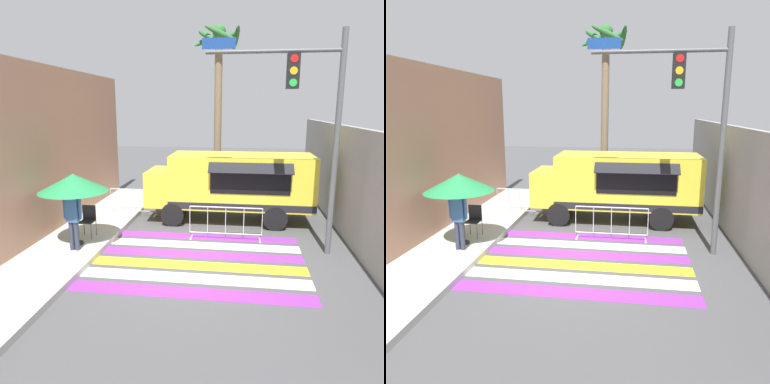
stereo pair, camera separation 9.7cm
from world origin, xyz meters
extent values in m
plane|color=#4C4C4F|center=(0.00, 0.00, 0.00)|extent=(60.00, 60.00, 0.00)
cube|color=#B7B5AD|center=(-4.70, 0.00, 0.08)|extent=(4.40, 16.00, 0.17)
cube|color=tan|center=(-4.72, 0.00, 2.70)|extent=(0.25, 16.00, 5.40)
cube|color=gray|center=(4.80, 3.00, 1.76)|extent=(0.20, 16.00, 3.53)
cube|color=purple|center=(0.00, -1.79, 0.00)|extent=(6.40, 0.56, 0.01)
cube|color=white|center=(0.00, -1.03, 0.00)|extent=(6.40, 0.56, 0.01)
cube|color=yellow|center=(0.00, -0.27, 0.00)|extent=(6.40, 0.56, 0.01)
cube|color=purple|center=(0.00, 0.49, 0.00)|extent=(6.40, 0.56, 0.01)
cube|color=white|center=(0.00, 1.25, 0.00)|extent=(6.40, 0.56, 0.01)
cube|color=purple|center=(0.00, 2.01, 0.00)|extent=(6.40, 0.56, 0.01)
cube|color=yellow|center=(1.41, 4.00, 1.53)|extent=(5.05, 2.07, 1.86)
cube|color=yellow|center=(-1.12, 4.00, 1.23)|extent=(1.78, 1.90, 1.26)
cube|color=#1E232D|center=(-1.96, 4.00, 1.54)|extent=(0.06, 1.65, 0.48)
cube|color=black|center=(1.70, 2.95, 1.67)|extent=(2.67, 0.03, 0.84)
cube|color=black|center=(1.70, 2.74, 2.17)|extent=(2.77, 0.43, 0.31)
cube|color=black|center=(1.41, 2.96, 0.78)|extent=(5.05, 0.01, 0.24)
cylinder|color=black|center=(-0.97, 3.05, 0.41)|extent=(0.82, 0.22, 0.82)
cylinder|color=black|center=(-0.97, 4.95, 0.41)|extent=(0.82, 0.22, 0.82)
cylinder|color=black|center=(2.59, 3.05, 0.41)|extent=(0.82, 0.22, 0.82)
cylinder|color=black|center=(2.59, 4.95, 0.41)|extent=(0.82, 0.22, 0.82)
cylinder|color=#515456|center=(3.93, 1.11, 3.05)|extent=(0.16, 0.16, 6.10)
cylinder|color=#515456|center=(2.15, 1.11, 5.55)|extent=(3.57, 0.11, 0.11)
cube|color=black|center=(2.68, 1.08, 5.04)|extent=(0.32, 0.28, 0.90)
cylinder|color=red|center=(2.68, 0.94, 5.34)|extent=(0.20, 0.02, 0.20)
cylinder|color=#F2A519|center=(2.68, 0.94, 5.04)|extent=(0.20, 0.02, 0.20)
cylinder|color=green|center=(2.68, 0.94, 4.74)|extent=(0.20, 0.02, 0.20)
cube|color=navy|center=(0.71, 1.09, 5.77)|extent=(0.90, 0.02, 0.28)
cylinder|color=black|center=(-3.32, 0.41, 0.20)|extent=(0.36, 0.36, 0.06)
cylinder|color=#B2B2B7|center=(-3.32, 0.41, 1.22)|extent=(0.04, 0.04, 2.10)
cone|color=#268C4C|center=(-3.32, 0.41, 2.02)|extent=(1.98, 1.98, 0.51)
cylinder|color=#4C4C51|center=(-3.47, 0.83, 0.41)|extent=(0.02, 0.02, 0.48)
cylinder|color=#4C4C51|center=(-3.06, 0.83, 0.41)|extent=(0.02, 0.02, 0.48)
cylinder|color=#4C4C51|center=(-3.47, 1.23, 0.41)|extent=(0.02, 0.02, 0.48)
cylinder|color=#4C4C51|center=(-3.06, 1.23, 0.41)|extent=(0.02, 0.02, 0.48)
cube|color=black|center=(-3.26, 1.03, 0.67)|extent=(0.43, 0.43, 0.03)
cube|color=black|center=(-3.26, 1.23, 0.91)|extent=(0.43, 0.03, 0.46)
cylinder|color=#2D3347|center=(-3.27, -0.03, 0.59)|extent=(0.13, 0.13, 0.83)
cylinder|color=#2D3347|center=(-3.12, -0.03, 0.59)|extent=(0.13, 0.13, 0.83)
cube|color=#33598C|center=(-3.20, -0.03, 1.34)|extent=(0.34, 0.20, 0.67)
cylinder|color=#33598C|center=(-3.42, -0.03, 1.37)|extent=(0.09, 0.09, 0.57)
cylinder|color=#33598C|center=(-2.98, -0.03, 1.37)|extent=(0.09, 0.09, 0.57)
sphere|color=tan|center=(-3.20, -0.03, 1.82)|extent=(0.23, 0.23, 0.23)
cylinder|color=#B7BABF|center=(0.96, 1.89, 1.05)|extent=(2.28, 0.04, 0.04)
cylinder|color=#B7BABF|center=(0.96, 1.89, 0.19)|extent=(2.28, 0.04, 0.04)
cylinder|color=#B7BABF|center=(-0.18, 1.89, 0.62)|extent=(0.02, 0.02, 0.86)
cylinder|color=#B7BABF|center=(0.39, 1.89, 0.62)|extent=(0.02, 0.02, 0.86)
cylinder|color=#B7BABF|center=(0.96, 1.89, 0.62)|extent=(0.02, 0.02, 0.86)
cylinder|color=#B7BABF|center=(1.53, 1.89, 0.62)|extent=(0.02, 0.02, 0.86)
cylinder|color=#B7BABF|center=(2.10, 1.89, 0.62)|extent=(0.02, 0.02, 0.86)
cube|color=#B7BABF|center=(-0.13, 1.89, 0.01)|extent=(0.06, 0.44, 0.03)
cube|color=#B7BABF|center=(2.05, 1.89, 0.01)|extent=(0.06, 0.44, 0.03)
cylinder|color=#B7BABF|center=(-2.71, 4.09, 1.05)|extent=(1.79, 0.04, 0.04)
cylinder|color=#B7BABF|center=(-2.71, 4.09, 0.19)|extent=(1.79, 0.04, 0.04)
cylinder|color=#B7BABF|center=(-3.61, 4.09, 0.62)|extent=(0.02, 0.02, 0.86)
cylinder|color=#B7BABF|center=(-3.16, 4.09, 0.62)|extent=(0.02, 0.02, 0.86)
cylinder|color=#B7BABF|center=(-2.71, 4.09, 0.62)|extent=(0.02, 0.02, 0.86)
cylinder|color=#B7BABF|center=(-2.26, 4.09, 0.62)|extent=(0.02, 0.02, 0.86)
cylinder|color=#B7BABF|center=(-1.81, 4.09, 0.62)|extent=(0.02, 0.02, 0.86)
cube|color=#B7BABF|center=(-3.56, 4.09, 0.01)|extent=(0.06, 0.44, 0.03)
cube|color=#B7BABF|center=(-1.86, 4.09, 0.01)|extent=(0.06, 0.44, 0.03)
cylinder|color=#7A664C|center=(0.23, 8.24, 3.63)|extent=(0.35, 0.35, 7.25)
sphere|color=#2D6B33|center=(0.23, 8.24, 7.40)|extent=(0.60, 0.60, 0.60)
ellipsoid|color=#2D6B33|center=(0.97, 8.38, 7.14)|extent=(0.50, 1.45, 0.99)
ellipsoid|color=#2D6B33|center=(0.54, 8.90, 7.21)|extent=(1.41, 0.83, 0.75)
ellipsoid|color=#2D6B33|center=(-0.36, 8.81, 7.18)|extent=(1.27, 1.29, 0.92)
ellipsoid|color=#2D6B33|center=(-0.34, 7.86, 7.20)|extent=(0.96, 1.26, 0.73)
ellipsoid|color=#2D6B33|center=(0.34, 7.50, 7.19)|extent=(1.49, 0.46, 0.82)
camera|label=1|loc=(1.45, -9.46, 4.10)|focal=35.00mm
camera|label=2|loc=(1.55, -9.45, 4.10)|focal=35.00mm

